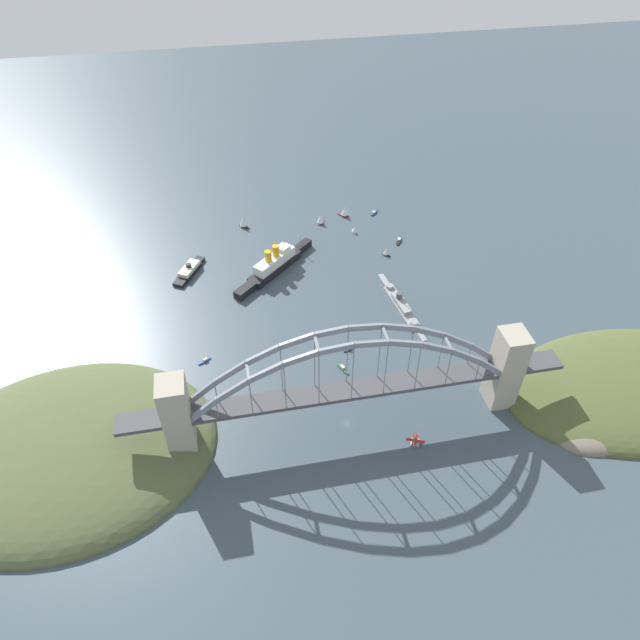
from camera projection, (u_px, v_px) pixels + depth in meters
The scene contains 18 objects.
ground_plane at pixel (347, 422), 326.83m from camera, with size 1400.00×1400.00×0.00m, color #3D4C56.
harbor_arch_bridge at pixel (349, 389), 307.86m from camera, with size 243.05×16.63×69.04m.
headland_west_shore at pixel (64, 456), 310.14m from camera, with size 160.41×129.24×31.05m.
headland_east_shore at pixel (631, 390), 344.69m from camera, with size 161.29×99.33×21.89m.
ocean_liner at pixel (275, 264), 428.50m from camera, with size 66.33×62.53×21.37m.
naval_cruiser at pixel (401, 305), 399.11m from camera, with size 13.20×74.27×16.16m.
harbor_ferry_steamer at pixel (189, 270), 428.94m from camera, with size 24.66×35.67×8.13m.
seaplane_taxiing_near_bridge at pixel (415, 441), 314.94m from camera, with size 10.02×7.63×4.83m.
small_boat_0 at pixel (343, 368), 357.03m from camera, with size 5.28×10.41×2.31m.
small_boat_1 at pixel (386, 252), 445.60m from camera, with size 5.95×5.52×7.08m.
small_boat_2 at pixel (354, 230), 469.16m from camera, with size 3.89×6.43×6.29m.
small_boat_3 at pixel (349, 349), 369.47m from camera, with size 6.91×3.38×2.13m.
small_boat_4 at pixel (399, 240), 461.51m from camera, with size 7.09×11.79×2.24m.
small_boat_5 at pixel (205, 361), 362.07m from camera, with size 8.25×5.85×2.07m.
small_boat_6 at pixel (345, 211), 487.01m from camera, with size 9.27×8.44×10.25m.
small_boat_7 at pixel (374, 213), 492.98m from camera, with size 8.13×9.32×1.98m.
small_boat_8 at pixel (243, 222), 474.46m from camera, with size 8.98×9.10×10.89m.
small_boat_9 at pixel (320, 219), 478.75m from camera, with size 7.76×8.92×9.12m.
Camera 1 is at (-54.39, -197.34, 261.81)m, focal length 32.36 mm.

